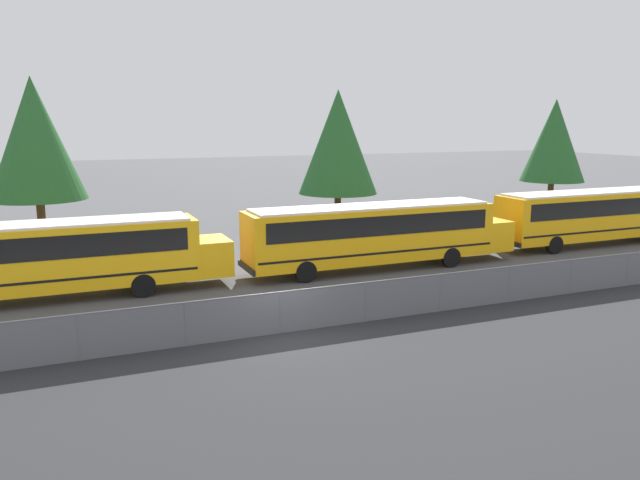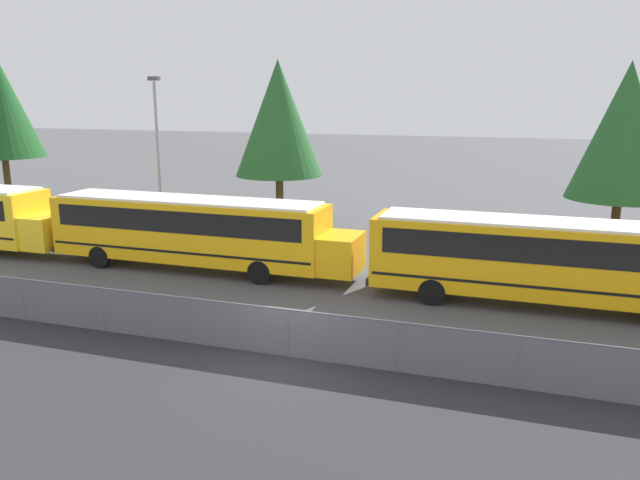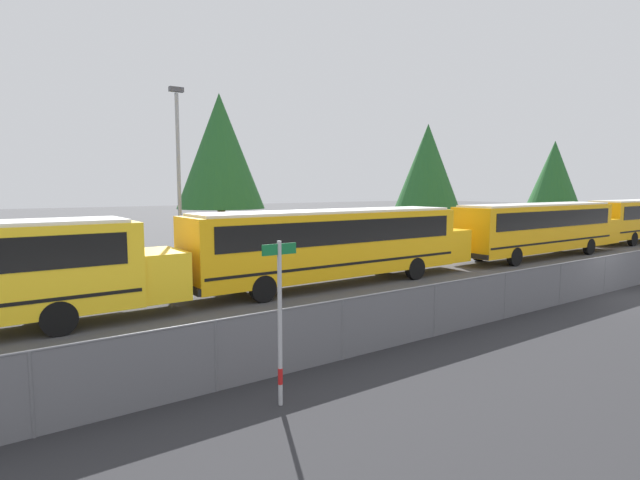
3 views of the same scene
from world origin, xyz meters
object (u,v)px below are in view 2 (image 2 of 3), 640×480
tree_0 (279,119)px  light_pole (158,152)px  school_bus_1 (194,228)px  tree_1 (625,131)px  school_bus_2 (556,257)px

tree_0 → light_pole: bearing=-128.8°
school_bus_1 → tree_1: (17.59, 11.27, 3.75)m
school_bus_1 → tree_0: bearing=92.0°
school_bus_2 → tree_1: (3.22, 11.62, 3.75)m
tree_0 → tree_1: (17.95, 0.81, -0.43)m
school_bus_1 → light_pole: (-4.78, 4.96, 2.66)m
school_bus_2 → tree_1: tree_1 is taller
light_pole → school_bus_2: bearing=-15.5°
school_bus_2 → light_pole: bearing=164.5°
light_pole → tree_1: tree_1 is taller
tree_1 → school_bus_1: bearing=-147.4°
school_bus_1 → tree_0: tree_0 is taller
light_pole → tree_1: (22.36, 6.31, 1.09)m
tree_1 → tree_0: bearing=-177.4°
tree_1 → light_pole: bearing=-164.2°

